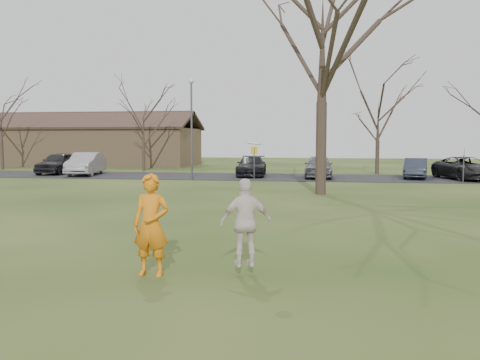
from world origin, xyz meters
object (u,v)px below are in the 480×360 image
(big_tree, at_px, (322,39))
(car_3, at_px, (252,166))
(lamp_post, at_px, (191,116))
(car_0, at_px, (59,163))
(building, at_px, (91,145))
(car_4, at_px, (319,166))
(car_6, at_px, (465,168))
(car_1, at_px, (86,164))
(catching_play, at_px, (246,222))
(car_5, at_px, (416,168))
(player_defender, at_px, (151,225))

(big_tree, bearing_deg, car_3, 113.88)
(car_3, height_order, lamp_post, lamp_post)
(car_0, xyz_separation_m, building, (-3.45, 12.54, 1.12))
(car_4, xyz_separation_m, car_6, (8.94, -0.04, -0.04))
(big_tree, bearing_deg, car_4, 90.97)
(car_6, bearing_deg, car_1, 165.58)
(big_tree, bearing_deg, car_0, 150.57)
(car_3, height_order, building, building)
(car_0, xyz_separation_m, car_6, (27.33, -0.86, -0.07))
(car_4, relative_size, big_tree, 0.31)
(car_0, relative_size, big_tree, 0.32)
(car_4, relative_size, car_6, 0.86)
(lamp_post, xyz_separation_m, big_tree, (8.00, -7.50, 3.03))
(car_0, height_order, car_4, car_0)
(car_4, height_order, catching_play, catching_play)
(car_3, xyz_separation_m, lamp_post, (-3.38, -2.95, 3.26))
(car_3, relative_size, catching_play, 1.99)
(car_6, relative_size, lamp_post, 0.80)
(car_1, xyz_separation_m, car_5, (21.98, 0.53, -0.14))
(player_defender, relative_size, car_1, 0.40)
(player_defender, bearing_deg, car_5, 73.28)
(player_defender, height_order, car_6, player_defender)
(player_defender, relative_size, building, 0.09)
(car_4, distance_m, building, 25.62)
(car_4, bearing_deg, car_3, 169.70)
(big_tree, bearing_deg, catching_play, -95.18)
(player_defender, relative_size, big_tree, 0.14)
(catching_play, bearing_deg, car_6, 67.31)
(player_defender, distance_m, car_1, 27.62)
(car_4, bearing_deg, car_1, -179.91)
(car_4, distance_m, catching_play, 24.23)
(car_1, relative_size, big_tree, 0.34)
(car_6, distance_m, lamp_post, 17.22)
(car_0, relative_size, car_3, 0.98)
(car_0, distance_m, car_6, 27.34)
(car_1, distance_m, car_3, 11.47)
(player_defender, distance_m, catching_play, 1.76)
(catching_play, bearing_deg, player_defender, -172.45)
(building, height_order, big_tree, big_tree)
(lamp_post, relative_size, big_tree, 0.45)
(lamp_post, height_order, big_tree, big_tree)
(big_tree, bearing_deg, car_6, 47.57)
(player_defender, bearing_deg, building, 119.74)
(car_1, distance_m, building, 14.71)
(car_0, height_order, big_tree, big_tree)
(car_0, distance_m, car_3, 13.93)
(catching_play, relative_size, building, 0.11)
(car_4, bearing_deg, car_0, 177.32)
(car_3, xyz_separation_m, building, (-17.38, 12.55, 1.22))
(car_4, bearing_deg, big_tree, -89.16)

